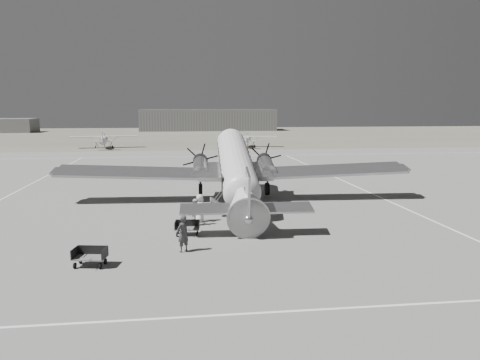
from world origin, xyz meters
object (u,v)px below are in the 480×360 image
Objects in this scene: baggage_cart_near at (187,228)px; baggage_cart_far at (90,257)px; ramp_agent at (196,212)px; hangar_main at (208,120)px; ground_crew at (183,233)px; light_plane_left at (104,141)px; shed_secondary at (2,125)px; passenger at (200,208)px; dc3_airliner at (237,170)px; light_plane_right at (247,141)px.

baggage_cart_far is at bearing -127.84° from baggage_cart_near.
hangar_main is at bearing -8.08° from ramp_agent.
baggage_cart_far is 4.57m from ground_crew.
light_plane_left is at bearing 9.70° from ramp_agent.
shed_secondary is 10.18× the size of passenger.
light_plane_left reaches higher than passenger.
ramp_agent is (0.56, 2.21, 0.42)m from baggage_cart_near.
shed_secondary reaches higher than baggage_cart_near.
baggage_cart_far is 0.86× the size of passenger.
shed_secondary reaches higher than ground_crew.
light_plane_left is at bearing 108.64° from baggage_cart_near.
dc3_airliner is (-4.87, -115.61, -0.68)m from hangar_main.
dc3_airliner is 2.34× the size of light_plane_left.
hangar_main is 22.40× the size of ground_crew.
dc3_airliner reaches higher than ramp_agent.
passenger is (14.59, -56.66, -0.34)m from light_plane_left.
light_plane_left is 1.07× the size of light_plane_right.
dc3_airliner reaches higher than baggage_cart_near.
dc3_airliner is at bearing -63.51° from shed_secondary.
light_plane_left is 6.28× the size of ground_crew.
baggage_cart_far is at bearing -88.44° from light_plane_left.
light_plane_right is at bearing 84.20° from baggage_cart_near.
ground_crew reaches higher than passenger.
shed_secondary is 129.08m from baggage_cart_near.
ground_crew is 6.24m from passenger.
shed_secondary reaches higher than light_plane_left.
passenger is at bearing -65.64° from shed_secondary.
shed_secondary is at bearing 19.81° from ramp_agent.
hangar_main is 28.93× the size of baggage_cart_near.
dc3_airliner is 15.58× the size of passenger.
hangar_main reaches higher than ground_crew.
light_plane_right reaches higher than baggage_cart_far.
light_plane_left is at bearing 111.55° from dc3_airliner.
baggage_cart_far is 0.81× the size of ground_crew.
ramp_agent is (51.92, -116.20, -1.17)m from shed_secondary.
light_plane_left is (-22.38, -63.68, -2.08)m from hangar_main.
light_plane_right is 7.20× the size of baggage_cart_far.
light_plane_left is 65.13m from baggage_cart_far.
ground_crew is (-12.21, -61.91, -0.20)m from light_plane_right.
passenger is (-11.10, -55.77, -0.26)m from light_plane_right.
ramp_agent is at bearing 64.21° from baggage_cart_far.
hangar_main is 25.18× the size of ramp_agent.
ramp_agent is at bearing -65.92° from shed_secondary.
baggage_cart_near is 0.82× the size of passenger.
light_plane_left reaches higher than baggage_cart_far.
passenger is at bearing 65.88° from baggage_cart_far.
hangar_main is 1.52× the size of dc3_airliner.
ramp_agent reaches higher than baggage_cart_far.
ramp_agent is (5.05, 6.94, 0.40)m from baggage_cart_far.
light_plane_right is (8.19, 51.04, -1.48)m from dc3_airliner.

